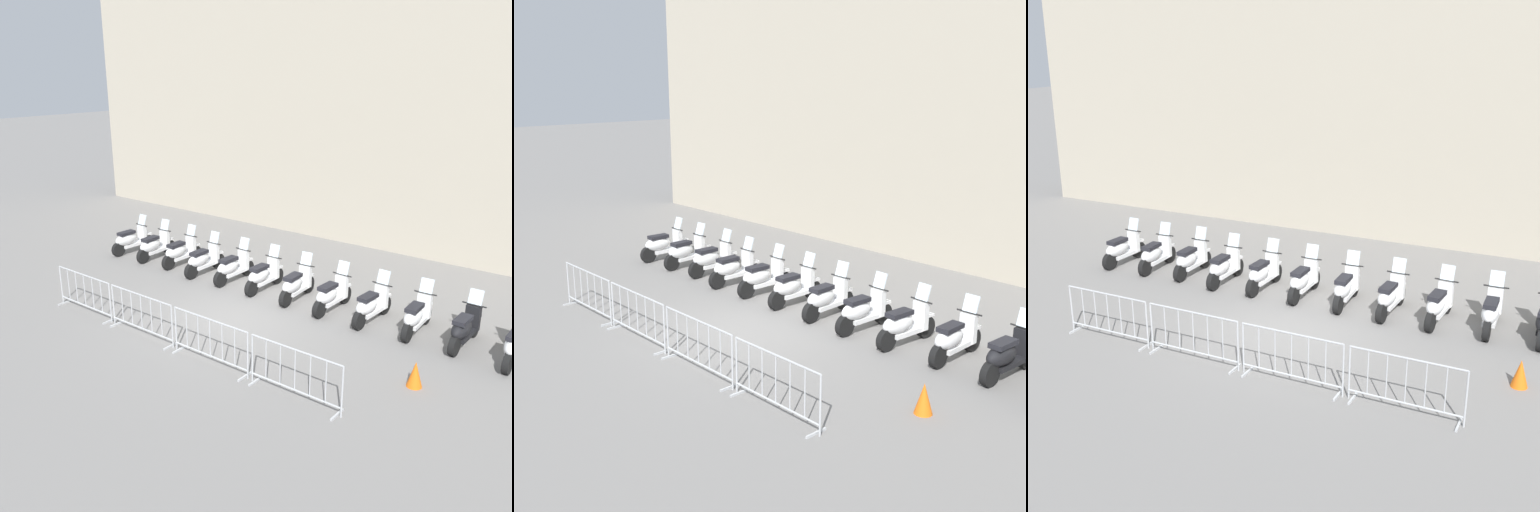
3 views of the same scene
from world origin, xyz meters
TOP-DOWN VIEW (x-y plane):
  - ground_plane at (0.00, 0.00)m, footprint 120.00×120.00m
  - building_facade at (0.04, 8.72)m, footprint 28.01×2.53m
  - motorcycle_0 at (-6.29, 1.98)m, footprint 0.56×1.72m
  - motorcycle_1 at (-5.13, 2.01)m, footprint 0.56×1.73m
  - motorcycle_2 at (-3.99, 2.08)m, footprint 0.56×1.72m
  - motorcycle_3 at (-2.85, 1.93)m, footprint 0.56×1.72m
  - motorcycle_4 at (-1.71, 1.98)m, footprint 0.56×1.72m
  - motorcycle_5 at (-0.56, 1.97)m, footprint 0.56×1.72m
  - motorcycle_6 at (0.59, 1.95)m, footprint 0.56×1.73m
  - motorcycle_7 at (1.72, 1.91)m, footprint 0.56×1.72m
  - motorcycle_8 at (2.86, 1.92)m, footprint 0.56×1.73m
  - motorcycle_9 at (4.02, 2.01)m, footprint 0.56×1.72m
  - motorcycle_10 at (5.16, 2.03)m, footprint 0.56×1.72m
  - barrier_segment_0 at (-3.31, -2.08)m, footprint 2.12×0.45m
  - barrier_segment_1 at (-1.11, -2.09)m, footprint 2.12×0.45m
  - barrier_segment_2 at (1.09, -2.10)m, footprint 2.12×0.45m
  - barrier_segment_3 at (3.29, -2.11)m, footprint 2.12×0.45m
  - traffic_cone at (4.97, -0.27)m, footprint 0.32×0.32m

SIDE VIEW (x-z plane):
  - ground_plane at x=0.00m, z-range 0.00..0.00m
  - traffic_cone at x=4.97m, z-range 0.00..0.55m
  - motorcycle_0 at x=-6.29m, z-range -0.16..1.07m
  - motorcycle_1 at x=-5.13m, z-range -0.16..1.07m
  - motorcycle_2 at x=-3.99m, z-range -0.16..1.07m
  - motorcycle_3 at x=-2.85m, z-range -0.16..1.07m
  - motorcycle_4 at x=-1.71m, z-range -0.16..1.07m
  - motorcycle_5 at x=-0.56m, z-range -0.16..1.07m
  - motorcycle_6 at x=0.59m, z-range -0.16..1.07m
  - motorcycle_7 at x=1.72m, z-range -0.16..1.07m
  - motorcycle_8 at x=2.86m, z-range -0.16..1.07m
  - motorcycle_9 at x=4.02m, z-range -0.16..1.07m
  - motorcycle_10 at x=5.16m, z-range -0.16..1.07m
  - barrier_segment_0 at x=-3.31m, z-range -0.01..1.06m
  - barrier_segment_1 at x=-1.11m, z-range -0.01..1.06m
  - barrier_segment_2 at x=1.09m, z-range -0.01..1.06m
  - barrier_segment_3 at x=3.29m, z-range -0.01..1.06m
  - building_facade at x=0.04m, z-range 0.00..11.59m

